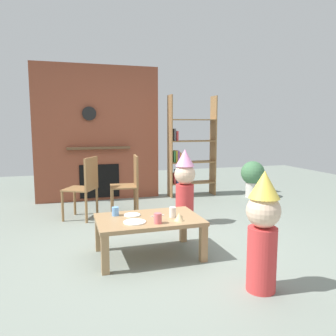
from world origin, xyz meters
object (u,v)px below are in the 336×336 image
Objects in this scene: dining_chair_left at (85,184)px; paper_plate_front at (135,222)px; paper_cup_near_right at (173,212)px; child_in_pink at (185,185)px; potted_plant_tall at (253,176)px; dining_chair_middle at (130,181)px; coffee_table at (149,223)px; child_with_cone_hat at (263,228)px; birthday_cake_slice at (179,217)px; paper_cup_center at (115,211)px; bookshelf at (189,150)px; paper_cup_near_left at (158,218)px; paper_plate_rear at (132,215)px.

paper_plate_front is at bearing 130.94° from dining_chair_left.
child_in_pink reaches higher than paper_cup_near_right.
potted_plant_tall is (1.80, 1.23, -0.13)m from child_in_pink.
paper_plate_front is at bearing 86.23° from dining_chair_middle.
coffee_table is 0.23m from paper_plate_front.
child_with_cone_hat is 1.11× the size of dining_chair_left.
paper_plate_front is at bearing 170.92° from birthday_cake_slice.
coffee_table is 1.69m from dining_chair_left.
paper_cup_near_right is at bearing -23.00° from paper_cup_center.
potted_plant_tall is (2.28, 2.37, -0.04)m from birthday_cake_slice.
paper_cup_near_right reaches higher than coffee_table.
bookshelf is at bearing -47.02° from child_with_cone_hat.
dining_chair_middle reaches higher than coffee_table.
paper_cup_near_left is (0.04, -0.22, 0.11)m from coffee_table.
paper_cup_center reaches higher than paper_plate_front.
bookshelf is 2.11× the size of dining_chair_left.
paper_cup_center is at bearing 114.76° from paper_plate_front.
paper_cup_center reaches higher than birthday_cake_slice.
paper_cup_near_left is 1.90m from dining_chair_left.
paper_plate_rear is 0.17× the size of child_in_pink.
child_with_cone_hat reaches higher than paper_plate_front.
child_with_cone_hat is at bearing -48.86° from paper_cup_near_left.
potted_plant_tall is (2.71, 2.30, -0.00)m from paper_plate_front.
bookshelf is 3.13m from birthday_cake_slice.
dining_chair_middle is (-1.32, -1.02, -0.36)m from bookshelf.
dining_chair_left reaches higher than paper_plate_rear.
child_with_cone_hat is at bearing -120.14° from potted_plant_tall.
paper_cup_center is 0.34m from paper_plate_front.
paper_cup_near_left is (-1.40, -2.89, -0.41)m from bookshelf.
paper_cup_near_right is 0.61× the size of paper_plate_rear.
dining_chair_middle reaches higher than potted_plant_tall.
paper_plate_front is at bearing -139.69° from potted_plant_tall.
child_in_pink is at bearing 136.99° from dining_chair_middle.
birthday_cake_slice is 0.10× the size of child_with_cone_hat.
paper_plate_front is 1.41m from child_in_pink.
birthday_cake_slice is at bearing 143.04° from dining_chair_left.
paper_cup_near_left reaches higher than paper_plate_rear.
paper_cup_center is at bearing 146.74° from birthday_cake_slice.
paper_cup_near_right is at bearing -13.09° from coffee_table.
paper_cup_near_right is 0.14m from birthday_cake_slice.
coffee_table is 1.66m from dining_chair_middle.
dining_chair_middle is at bearing 73.51° from paper_cup_center.
birthday_cake_slice reaches higher than paper_plate_front.
paper_cup_near_left is 0.10× the size of child_in_pink.
dining_chair_middle is (0.08, 1.87, 0.05)m from paper_cup_near_left.
child_with_cone_hat is 0.97× the size of child_in_pink.
child_in_pink reaches higher than paper_plate_front.
paper_cup_near_left is 0.40m from paper_plate_rear.
paper_cup_near_right is (0.20, 0.16, 0.00)m from paper_cup_near_left.
dining_chair_left and dining_chair_middle have the same top height.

